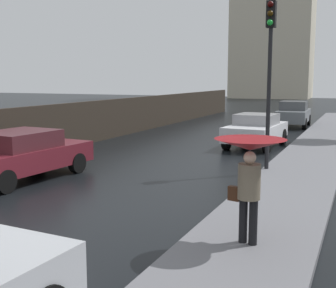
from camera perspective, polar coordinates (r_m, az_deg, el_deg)
ground at (r=10.40m, az=-18.28°, el=-7.98°), size 120.00×120.00×0.00m
sidewalk_strip at (r=8.07m, az=10.55°, el=-11.93°), size 2.20×60.00×0.14m
car_white_near_kerb at (r=19.09m, az=10.99°, el=1.77°), size 2.05×3.96×1.37m
car_grey_mid_road at (r=27.55m, az=15.49°, el=3.69°), size 1.82×3.90×1.49m
car_maroon_far_ahead at (r=13.39m, az=-17.97°, el=-1.25°), size 2.12×4.35×1.38m
pedestrian_with_umbrella_near at (r=7.40m, az=10.21°, el=-1.96°), size 1.16×1.16×1.74m
traffic_light at (r=13.70m, az=12.68°, el=10.81°), size 0.26×0.39×4.88m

